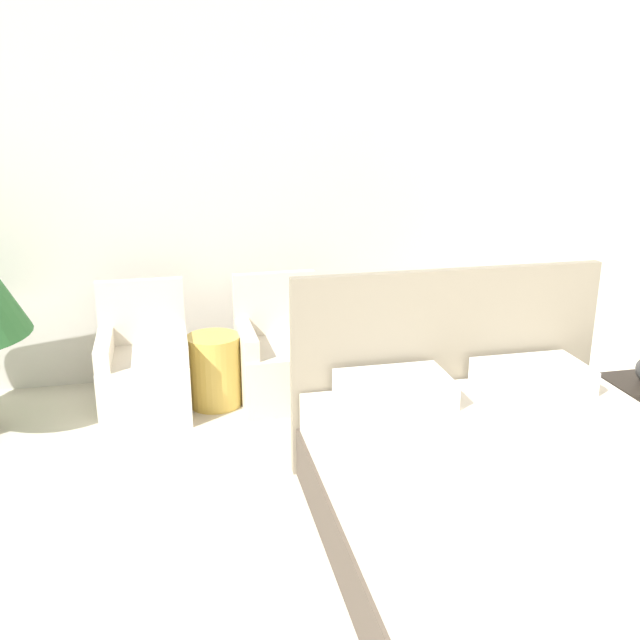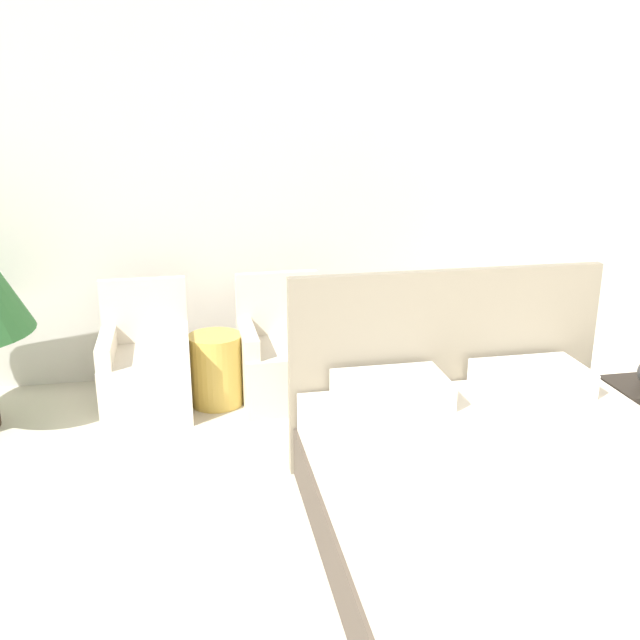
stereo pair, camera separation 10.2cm
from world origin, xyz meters
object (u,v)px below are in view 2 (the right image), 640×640
Objects in this scene: armchair_near_window_left at (147,373)px; armchair_near_window_right at (283,363)px; side_table at (216,369)px; bed at (516,502)px.

armchair_near_window_left is 0.95m from armchair_near_window_right.
armchair_near_window_right is at bearing -1.55° from side_table.
bed reaches higher than armchair_near_window_left.
armchair_near_window_right is at bearing 0.09° from armchair_near_window_left.
side_table is at bearing 1.64° from armchair_near_window_left.
armchair_near_window_left and armchair_near_window_right have the same top height.
bed is at bearing -49.05° from armchair_near_window_left.
side_table is (0.47, 0.01, -0.01)m from armchair_near_window_left.
armchair_near_window_right is 0.47m from side_table.
armchair_near_window_right is at bearing 111.61° from bed.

